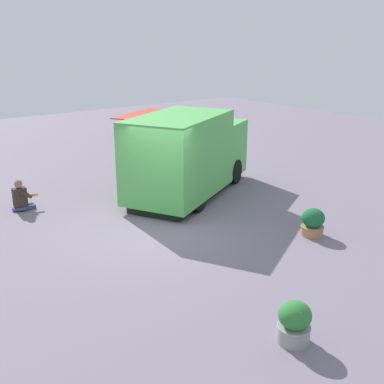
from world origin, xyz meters
The scene contains 5 objects.
ground_plane centered at (0.00, 0.00, 0.00)m, with size 40.00×40.00×0.00m, color slate.
food_truck centered at (1.88, -2.42, 1.22)m, with size 4.14×5.46×2.55m.
person_customer centered at (3.61, 2.20, 0.35)m, with size 0.45×0.78×0.89m.
planter_flowering_near centered at (-5.22, 0.79, 0.36)m, with size 0.55×0.55×0.72m.
planter_flowering_far centered at (-2.59, -2.91, 0.35)m, with size 0.57×0.57×0.70m.
Camera 1 is at (-9.44, 6.07, 4.71)m, focal length 44.47 mm.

